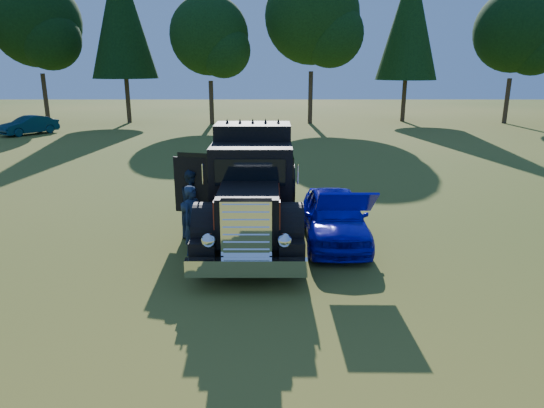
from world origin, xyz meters
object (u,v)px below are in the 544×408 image
at_px(hotrod_coupe, 335,216).
at_px(spectator_near, 193,220).
at_px(spectator_far, 194,203).
at_px(diamond_t_truck, 252,192).
at_px(distant_teal_car, 29,125).

xyz_separation_m(hotrod_coupe, spectator_near, (-3.58, -0.95, 0.19)).
relative_size(spectator_near, spectator_far, 0.93).
bearing_deg(spectator_far, diamond_t_truck, -79.22).
distance_m(hotrod_coupe, spectator_near, 3.71).
distance_m(hotrod_coupe, spectator_far, 3.82).
xyz_separation_m(spectator_near, spectator_far, (-0.20, 1.38, 0.06)).
relative_size(diamond_t_truck, spectator_far, 3.82).
bearing_deg(spectator_near, spectator_far, 42.09).
xyz_separation_m(hotrod_coupe, spectator_far, (-3.78, 0.43, 0.25)).
relative_size(diamond_t_truck, spectator_near, 4.09).
height_order(diamond_t_truck, distant_teal_car, diamond_t_truck).
xyz_separation_m(diamond_t_truck, spectator_far, (-1.59, 0.18, -0.34)).
relative_size(hotrod_coupe, spectator_near, 2.39).
height_order(diamond_t_truck, hotrod_coupe, diamond_t_truck).
bearing_deg(distant_teal_car, diamond_t_truck, -18.22).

